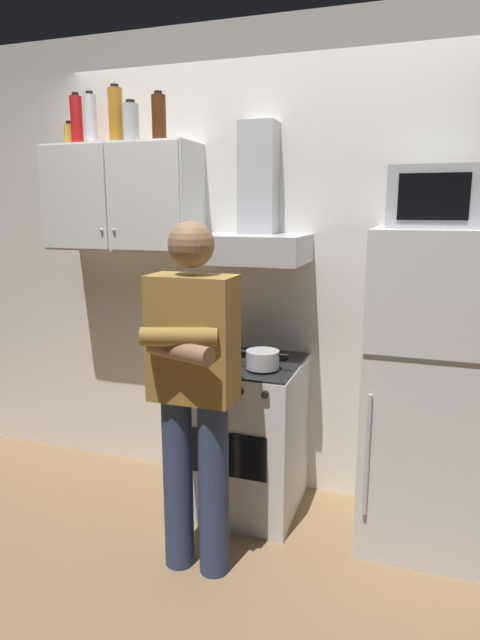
% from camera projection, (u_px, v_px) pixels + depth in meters
% --- Properties ---
extents(ground_plane, '(7.00, 7.00, 0.00)m').
position_uv_depth(ground_plane, '(240.00, 529.00, 2.88)').
color(ground_plane, olive).
extents(back_wall_tiled, '(4.80, 0.10, 2.70)m').
position_uv_depth(back_wall_tiled, '(273.00, 267.00, 3.16)').
color(back_wall_tiled, silver).
rests_on(back_wall_tiled, ground_plane).
extents(upper_cabinet, '(0.90, 0.37, 0.60)m').
position_uv_depth(upper_cabinet, '(123.00, 198.00, 3.13)').
color(upper_cabinet, silver).
extents(stove_oven, '(0.60, 0.62, 0.87)m').
position_uv_depth(stove_oven, '(246.00, 435.00, 3.04)').
color(stove_oven, silver).
rests_on(stove_oven, ground_plane).
extents(range_hood, '(0.60, 0.44, 0.75)m').
position_uv_depth(range_hood, '(253.00, 226.00, 2.92)').
color(range_hood, '#B7BABF').
extents(refrigerator, '(0.60, 0.62, 1.60)m').
position_uv_depth(refrigerator, '(427.00, 391.00, 2.67)').
color(refrigerator, silver).
rests_on(refrigerator, ground_plane).
extents(microwave, '(0.48, 0.37, 0.28)m').
position_uv_depth(microwave, '(442.00, 197.00, 2.49)').
color(microwave, '#B7BABF').
rests_on(microwave, refrigerator).
extents(person_standing, '(0.38, 0.33, 1.64)m').
position_uv_depth(person_standing, '(193.00, 389.00, 2.40)').
color(person_standing, navy).
rests_on(person_standing, ground_plane).
extents(cooking_pot, '(0.27, 0.17, 0.09)m').
position_uv_depth(cooking_pot, '(263.00, 359.00, 2.79)').
color(cooking_pot, '#B7BABF').
rests_on(cooking_pot, stove_oven).
extents(bottle_vodka_clear, '(0.07, 0.07, 0.29)m').
position_uv_depth(bottle_vodka_clear, '(91.00, 120.00, 3.09)').
color(bottle_vodka_clear, silver).
rests_on(bottle_vodka_clear, upper_cabinet).
extents(bottle_soda_red, '(0.07, 0.07, 0.29)m').
position_uv_depth(bottle_soda_red, '(77.00, 121.00, 3.13)').
color(bottle_soda_red, red).
rests_on(bottle_soda_red, upper_cabinet).
extents(bottle_rum_dark, '(0.08, 0.08, 0.26)m').
position_uv_depth(bottle_rum_dark, '(159.00, 118.00, 2.94)').
color(bottle_rum_dark, '#47230F').
rests_on(bottle_rum_dark, upper_cabinet).
extents(bottle_liquor_amber, '(0.08, 0.08, 0.33)m').
position_uv_depth(bottle_liquor_amber, '(116.00, 116.00, 3.07)').
color(bottle_liquor_amber, '#B7721E').
rests_on(bottle_liquor_amber, upper_cabinet).
extents(bottle_canister_steel, '(0.09, 0.09, 0.23)m').
position_uv_depth(bottle_canister_steel, '(131.00, 123.00, 3.01)').
color(bottle_canister_steel, '#B2B5BA').
rests_on(bottle_canister_steel, upper_cabinet).
extents(bottle_spice_jar, '(0.06, 0.06, 0.15)m').
position_uv_depth(bottle_spice_jar, '(69.00, 135.00, 3.20)').
color(bottle_spice_jar, gold).
rests_on(bottle_spice_jar, upper_cabinet).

